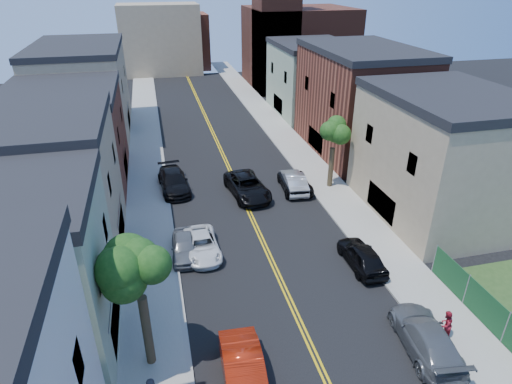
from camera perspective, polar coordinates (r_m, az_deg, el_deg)
sidewalk_left at (r=45.03m, az=-14.45°, el=4.15°), size 3.20×100.00×0.15m
sidewalk_right at (r=47.24m, az=5.07°, el=6.03°), size 3.20×100.00×0.15m
curb_left at (r=45.01m, az=-12.23°, el=4.40°), size 0.30×100.00×0.15m
curb_right at (r=46.74m, az=3.02°, el=5.86°), size 0.30×100.00×0.15m
bldg_left_palegrn at (r=23.09m, az=-30.43°, el=-10.84°), size 9.00×8.00×8.50m
bldg_left_tan_near at (r=30.43m, az=-26.56°, el=-0.23°), size 9.00×10.00×9.00m
bldg_left_brick at (r=40.58m, az=-23.66°, el=6.11°), size 9.00×12.00×8.00m
bldg_left_tan_far at (r=53.66m, az=-21.80°, el=12.05°), size 9.00×16.00×9.50m
bldg_right_tan at (r=35.15m, az=23.25°, el=3.99°), size 9.00×12.00×9.00m
bldg_right_brick at (r=46.24m, az=13.45°, el=11.36°), size 9.00×14.00×10.00m
bldg_right_palegrn at (r=58.86m, az=7.31°, el=14.42°), size 9.00×12.00×8.50m
church at (r=73.09m, az=4.98°, el=19.39°), size 16.20×14.20×22.60m
backdrop_left at (r=84.44m, az=-12.52°, el=19.08°), size 14.00×8.00×12.00m
backdrop_center at (r=88.74m, az=-9.85°, el=19.02°), size 10.00×8.00×10.00m
tree_left_mid at (r=18.91m, az=-15.69°, el=-7.57°), size 5.20×5.20×9.29m
tree_right_far at (r=36.58m, az=10.39°, el=8.77°), size 4.40×4.40×8.03m
red_sedan at (r=21.06m, az=-1.54°, el=-23.07°), size 2.06×5.28×1.71m
white_pickup at (r=29.37m, az=-7.14°, el=-6.99°), size 2.30×4.76×1.31m
grey_car_left at (r=29.31m, az=-9.47°, el=-7.13°), size 1.88×4.21×1.41m
black_car_left at (r=38.03m, az=-10.85°, el=1.42°), size 2.77×5.83×1.64m
grey_car_right at (r=24.18m, az=21.60°, el=-17.46°), size 2.93×5.72×1.59m
black_car_right at (r=28.75m, az=13.84°, el=-8.19°), size 1.86×4.58×1.56m
silver_car_right at (r=37.52m, az=5.02°, el=1.41°), size 2.16×4.98×1.59m
dark_car_right_far at (r=37.71m, az=5.11°, el=1.40°), size 2.76×5.28×1.42m
black_suv_lane at (r=36.42m, az=-1.15°, el=0.75°), size 3.44×6.28×1.67m
pedestrian_right at (r=24.99m, az=23.80°, el=-15.73°), size 0.95×0.83×1.63m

